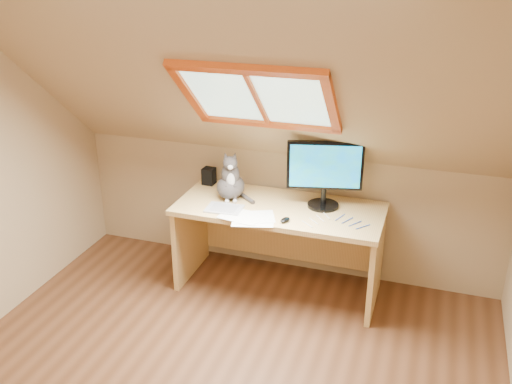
% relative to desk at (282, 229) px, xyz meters
% --- Properties ---
extents(room_shell, '(3.52, 3.52, 2.41)m').
position_rel_desk_xyz_m(room_shell, '(-0.06, -1.54, 0.94)').
color(room_shell, tan).
rests_on(room_shell, ground).
extents(desk, '(1.56, 0.68, 0.71)m').
position_rel_desk_xyz_m(desk, '(0.00, 0.00, 0.00)').
color(desk, '#DCB068').
rests_on(desk, ground).
extents(monitor, '(0.55, 0.23, 0.51)m').
position_rel_desk_xyz_m(monitor, '(0.31, 0.03, 0.51)').
color(monitor, black).
rests_on(monitor, desk).
extents(cat, '(0.29, 0.31, 0.39)m').
position_rel_desk_xyz_m(cat, '(-0.40, -0.03, 0.36)').
color(cat, '#46403E').
rests_on(cat, desk).
extents(desk_speaker, '(0.10, 0.10, 0.14)m').
position_rel_desk_xyz_m(desk_speaker, '(-0.68, 0.18, 0.29)').
color(desk_speaker, black).
rests_on(desk_speaker, desk).
extents(graphics_tablet, '(0.28, 0.21, 0.01)m').
position_rel_desk_xyz_m(graphics_tablet, '(-0.38, -0.25, 0.23)').
color(graphics_tablet, '#B2B2B7').
rests_on(graphics_tablet, desk).
extents(mouse, '(0.08, 0.10, 0.03)m').
position_rel_desk_xyz_m(mouse, '(0.11, -0.30, 0.23)').
color(mouse, black).
rests_on(mouse, desk).
extents(papers, '(0.35, 0.30, 0.01)m').
position_rel_desk_xyz_m(papers, '(-0.19, -0.33, 0.22)').
color(papers, white).
rests_on(papers, desk).
extents(cables, '(0.51, 0.26, 0.01)m').
position_rel_desk_xyz_m(cables, '(0.46, -0.19, 0.22)').
color(cables, silver).
rests_on(cables, desk).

